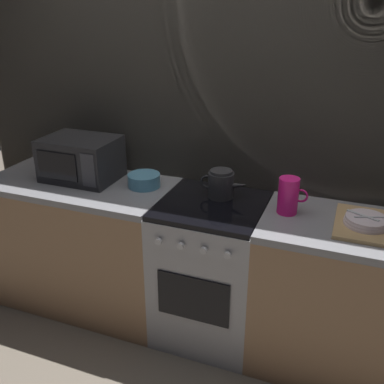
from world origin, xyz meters
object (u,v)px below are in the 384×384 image
object	(u,v)px
stove_unit	(211,270)
kettle	(221,184)
microwave	(81,159)
mixing_bowl	(144,180)
pitcher	(289,196)
dish_pile	(366,223)

from	to	relation	value
stove_unit	kettle	distance (m)	0.54
stove_unit	microwave	distance (m)	1.08
mixing_bowl	pitcher	size ratio (longest dim) A/B	1.00
microwave	dish_pile	xyz separation A→B (m)	(1.72, -0.06, -0.11)
kettle	pitcher	world-z (taller)	pitcher
mixing_bowl	pitcher	distance (m)	0.90
microwave	mixing_bowl	world-z (taller)	microwave
kettle	dish_pile	world-z (taller)	kettle
microwave	pitcher	bearing A→B (deg)	-1.32
mixing_bowl	pitcher	world-z (taller)	pitcher
dish_pile	pitcher	bearing A→B (deg)	176.29
kettle	mixing_bowl	bearing A→B (deg)	-177.92
dish_pile	mixing_bowl	bearing A→B (deg)	176.50
dish_pile	stove_unit	bearing A→B (deg)	-179.52
kettle	mixing_bowl	xyz separation A→B (m)	(-0.49, -0.02, -0.04)
kettle	dish_pile	distance (m)	0.81
microwave	pitcher	distance (m)	1.32
microwave	dish_pile	world-z (taller)	microwave
mixing_bowl	dish_pile	size ratio (longest dim) A/B	0.50
microwave	mixing_bowl	xyz separation A→B (m)	(0.43, 0.02, -0.10)
stove_unit	microwave	world-z (taller)	microwave
stove_unit	pitcher	world-z (taller)	pitcher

